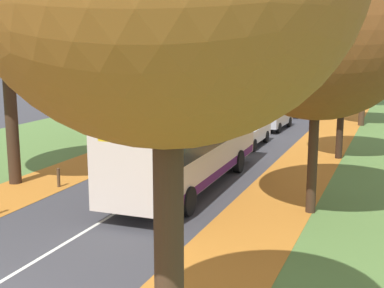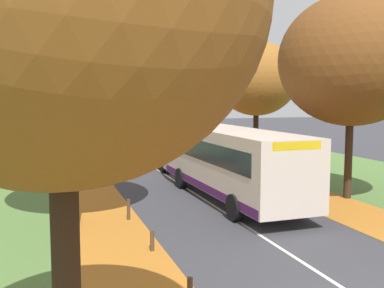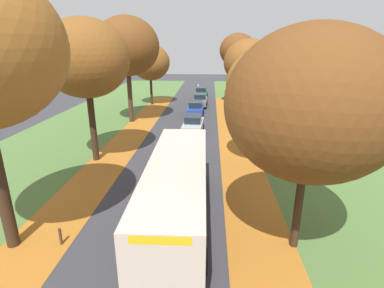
{
  "view_description": "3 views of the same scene",
  "coord_description": "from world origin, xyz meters",
  "px_view_note": "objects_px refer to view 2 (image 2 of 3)",
  "views": [
    {
      "loc": [
        8.5,
        -7.46,
        5.61
      ],
      "look_at": [
        0.77,
        12.04,
        1.48
      ],
      "focal_mm": 50.0,
      "sensor_mm": 36.0,
      "label": 1
    },
    {
      "loc": [
        -6.28,
        -6.25,
        4.29
      ],
      "look_at": [
        0.61,
        14.8,
        2.0
      ],
      "focal_mm": 42.0,
      "sensor_mm": 36.0,
      "label": 2
    },
    {
      "loc": [
        2.41,
        -0.88,
        7.87
      ],
      "look_at": [
        1.37,
        15.97,
        2.15
      ],
      "focal_mm": 28.0,
      "sensor_mm": 36.0,
      "label": 3
    }
  ],
  "objects_px": {
    "bollard_third": "(152,241)",
    "car_silver_following": "(150,146)",
    "tree_right_mid": "(257,79)",
    "bus": "(229,159)",
    "tree_left_far": "(50,54)",
    "tree_right_distant": "(166,72)",
    "car_blue_third_in_line": "(131,138)",
    "tree_left_distant": "(53,85)",
    "bollard_fourth": "(129,210)",
    "car_white_lead": "(170,155)",
    "car_grey_fourth_in_line": "(124,133)",
    "tree_right_near": "(352,60)",
    "car_green_trailing": "(115,129)",
    "tree_left_mid": "(57,47)",
    "tree_left_nearest": "(58,0)",
    "tree_right_far": "(201,76)"
  },
  "relations": [
    {
      "from": "bollard_third",
      "to": "car_silver_following",
      "type": "relative_size",
      "value": 0.14
    },
    {
      "from": "tree_right_mid",
      "to": "bus",
      "type": "distance_m",
      "value": 9.47
    },
    {
      "from": "tree_left_far",
      "to": "tree_right_distant",
      "type": "height_order",
      "value": "tree_left_far"
    },
    {
      "from": "tree_left_far",
      "to": "car_blue_third_in_line",
      "type": "distance_m",
      "value": 9.91
    },
    {
      "from": "tree_left_distant",
      "to": "bollard_fourth",
      "type": "xyz_separation_m",
      "value": [
        1.86,
        -29.59,
        -5.09
      ]
    },
    {
      "from": "tree_right_mid",
      "to": "car_silver_following",
      "type": "bearing_deg",
      "value": 124.4
    },
    {
      "from": "bus",
      "to": "car_white_lead",
      "type": "relative_size",
      "value": 2.48
    },
    {
      "from": "car_blue_third_in_line",
      "to": "car_grey_fourth_in_line",
      "type": "relative_size",
      "value": 0.99
    },
    {
      "from": "tree_right_mid",
      "to": "bollard_third",
      "type": "xyz_separation_m",
      "value": [
        -9.37,
        -12.61,
        -5.1
      ]
    },
    {
      "from": "tree_right_near",
      "to": "car_grey_fourth_in_line",
      "type": "height_order",
      "value": "tree_right_near"
    },
    {
      "from": "tree_left_distant",
      "to": "car_green_trailing",
      "type": "bearing_deg",
      "value": 38.16
    },
    {
      "from": "tree_left_mid",
      "to": "tree_left_nearest",
      "type": "bearing_deg",
      "value": -91.52
    },
    {
      "from": "tree_right_mid",
      "to": "car_grey_fourth_in_line",
      "type": "bearing_deg",
      "value": 103.7
    },
    {
      "from": "tree_left_mid",
      "to": "tree_right_mid",
      "type": "height_order",
      "value": "tree_left_mid"
    },
    {
      "from": "tree_right_far",
      "to": "car_green_trailing",
      "type": "distance_m",
      "value": 16.49
    },
    {
      "from": "tree_left_nearest",
      "to": "tree_right_far",
      "type": "distance_m",
      "value": 32.48
    },
    {
      "from": "tree_left_distant",
      "to": "tree_right_mid",
      "type": "xyz_separation_m",
      "value": [
        11.29,
        -20.41,
        -0.06
      ]
    },
    {
      "from": "car_green_trailing",
      "to": "tree_left_nearest",
      "type": "bearing_deg",
      "value": -99.03
    },
    {
      "from": "car_green_trailing",
      "to": "tree_left_mid",
      "type": "bearing_deg",
      "value": -104.63
    },
    {
      "from": "tree_left_far",
      "to": "tree_left_nearest",
      "type": "bearing_deg",
      "value": -90.53
    },
    {
      "from": "tree_left_distant",
      "to": "bollard_third",
      "type": "xyz_separation_m",
      "value": [
        1.92,
        -33.02,
        -5.16
      ]
    },
    {
      "from": "tree_right_near",
      "to": "car_grey_fourth_in_line",
      "type": "distance_m",
      "value": 28.97
    },
    {
      "from": "tree_right_distant",
      "to": "car_blue_third_in_line",
      "type": "distance_m",
      "value": 10.33
    },
    {
      "from": "bus",
      "to": "car_blue_third_in_line",
      "type": "relative_size",
      "value": 2.48
    },
    {
      "from": "tree_right_distant",
      "to": "car_silver_following",
      "type": "relative_size",
      "value": 2.13
    },
    {
      "from": "tree_right_distant",
      "to": "car_grey_fourth_in_line",
      "type": "height_order",
      "value": "tree_right_distant"
    },
    {
      "from": "tree_right_mid",
      "to": "tree_right_distant",
      "type": "bearing_deg",
      "value": 90.17
    },
    {
      "from": "tree_right_distant",
      "to": "car_green_trailing",
      "type": "xyz_separation_m",
      "value": [
        -4.73,
        4.79,
        -6.13
      ]
    },
    {
      "from": "car_grey_fourth_in_line",
      "to": "bollard_third",
      "type": "bearing_deg",
      "value": -98.22
    },
    {
      "from": "car_white_lead",
      "to": "car_grey_fourth_in_line",
      "type": "height_order",
      "value": "same"
    },
    {
      "from": "tree_left_nearest",
      "to": "tree_left_distant",
      "type": "bearing_deg",
      "value": 89.07
    },
    {
      "from": "tree_right_distant",
      "to": "car_blue_third_in_line",
      "type": "bearing_deg",
      "value": -127.04
    },
    {
      "from": "tree_left_nearest",
      "to": "tree_left_distant",
      "type": "distance_m",
      "value": 39.81
    },
    {
      "from": "tree_right_mid",
      "to": "car_white_lead",
      "type": "bearing_deg",
      "value": 164.28
    },
    {
      "from": "tree_right_far",
      "to": "car_green_trailing",
      "type": "relative_size",
      "value": 1.95
    },
    {
      "from": "tree_left_mid",
      "to": "bollard_third",
      "type": "relative_size",
      "value": 15.55
    },
    {
      "from": "tree_left_nearest",
      "to": "tree_left_mid",
      "type": "bearing_deg",
      "value": 88.48
    },
    {
      "from": "car_silver_following",
      "to": "bus",
      "type": "bearing_deg",
      "value": -89.5
    },
    {
      "from": "tree_right_near",
      "to": "car_silver_following",
      "type": "distance_m",
      "value": 17.4
    },
    {
      "from": "tree_right_far",
      "to": "tree_right_near",
      "type": "bearing_deg",
      "value": -90.35
    },
    {
      "from": "tree_left_far",
      "to": "tree_right_mid",
      "type": "xyz_separation_m",
      "value": [
        11.65,
        -10.99,
        -2.13
      ]
    },
    {
      "from": "tree_right_near",
      "to": "car_grey_fourth_in_line",
      "type": "bearing_deg",
      "value": 99.76
    },
    {
      "from": "car_blue_third_in_line",
      "to": "bollard_fourth",
      "type": "bearing_deg",
      "value": -100.61
    },
    {
      "from": "tree_left_mid",
      "to": "tree_right_far",
      "type": "height_order",
      "value": "tree_left_mid"
    },
    {
      "from": "bollard_fourth",
      "to": "car_white_lead",
      "type": "relative_size",
      "value": 0.18
    },
    {
      "from": "tree_right_near",
      "to": "tree_right_distant",
      "type": "relative_size",
      "value": 0.95
    },
    {
      "from": "car_silver_following",
      "to": "car_grey_fourth_in_line",
      "type": "height_order",
      "value": "same"
    },
    {
      "from": "tree_right_near",
      "to": "tree_right_distant",
      "type": "height_order",
      "value": "tree_right_distant"
    },
    {
      "from": "tree_left_distant",
      "to": "tree_right_near",
      "type": "bearing_deg",
      "value": -68.62
    },
    {
      "from": "tree_left_distant",
      "to": "car_silver_following",
      "type": "bearing_deg",
      "value": -64.3
    }
  ]
}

